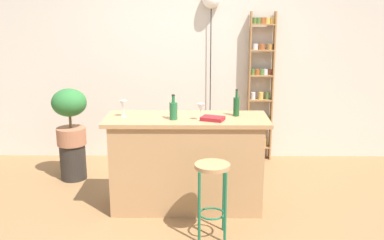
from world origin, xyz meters
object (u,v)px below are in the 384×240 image
spice_shelf (261,85)px  bottle_sauce_amber (173,110)px  plant_stool (73,161)px  bottle_olive_oil (236,106)px  wine_glass_left (124,105)px  wine_glass_center (201,108)px  pendant_globe_light (211,1)px  bar_stool (212,184)px  cookbook (213,118)px  potted_plant (70,114)px

spice_shelf → bottle_sauce_amber: spice_shelf is taller
plant_stool → bottle_olive_oil: (1.86, -0.68, 0.83)m
bottle_olive_oil → wine_glass_left: (-1.11, -0.05, 0.02)m
wine_glass_center → pendant_globe_light: 1.95m
wine_glass_left → spice_shelf: bearing=43.9°
bottle_sauce_amber → pendant_globe_light: bearing=76.1°
plant_stool → bottle_sauce_amber: (1.25, -0.83, 0.82)m
plant_stool → bottle_olive_oil: bottle_olive_oil is taller
bar_stool → bottle_olive_oil: bottle_olive_oil is taller
spice_shelf → pendant_globe_light: (-0.66, 0.03, 1.07)m
bottle_sauce_amber → wine_glass_left: (-0.49, 0.10, 0.03)m
wine_glass_center → bottle_sauce_amber: bearing=173.2°
plant_stool → wine_glass_center: bearing=-29.9°
bottle_olive_oil → cookbook: bottle_olive_oil is taller
bar_stool → wine_glass_center: bearing=101.0°
potted_plant → wine_glass_left: size_ratio=4.04×
bottle_olive_oil → wine_glass_center: bottle_olive_oil is taller
bar_stool → cookbook: size_ratio=3.25×
bar_stool → bottle_olive_oil: size_ratio=2.54×
potted_plant → bottle_olive_oil: 2.00m
wine_glass_center → bottle_olive_oil: bearing=27.2°
potted_plant → pendant_globe_light: 2.23m
spice_shelf → cookbook: 1.77m
potted_plant → cookbook: (1.62, -0.86, 0.16)m
plant_stool → potted_plant: size_ratio=0.65×
wine_glass_center → cookbook: wine_glass_center is taller
spice_shelf → wine_glass_left: size_ratio=11.87×
bottle_olive_oil → pendant_globe_light: 1.81m
plant_stool → potted_plant: (0.00, 0.00, 0.58)m
spice_shelf → potted_plant: (-2.31, -0.76, -0.21)m
cookbook → pendant_globe_light: (0.03, 1.66, 1.11)m
spice_shelf → plant_stool: (-2.31, -0.76, -0.79)m
spice_shelf → wine_glass_left: 2.16m
bottle_olive_oil → wine_glass_left: size_ratio=1.64×
wine_glass_center → spice_shelf: bearing=63.8°
bottle_sauce_amber → bottle_olive_oil: bottle_olive_oil is taller
bottle_sauce_amber → spice_shelf: bearing=56.4°
bottle_sauce_amber → wine_glass_center: 0.26m
bar_stool → bottle_olive_oil: (0.26, 0.68, 0.54)m
plant_stool → wine_glass_center: (1.51, -0.86, 0.85)m
bottle_sauce_amber → wine_glass_left: bottle_sauce_amber is taller
bar_stool → cookbook: (0.02, 0.50, 0.46)m
bar_stool → pendant_globe_light: (0.05, 2.16, 1.57)m
wine_glass_left → cookbook: bearing=-8.6°
bar_stool → spice_shelf: size_ratio=0.35×
spice_shelf → pendant_globe_light: size_ratio=0.88×
bar_stool → wine_glass_left: wine_glass_left is taller
bottle_sauce_amber → cookbook: bottle_sauce_amber is taller
plant_stool → wine_glass_left: wine_glass_left is taller
cookbook → plant_stool: bearing=172.6°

